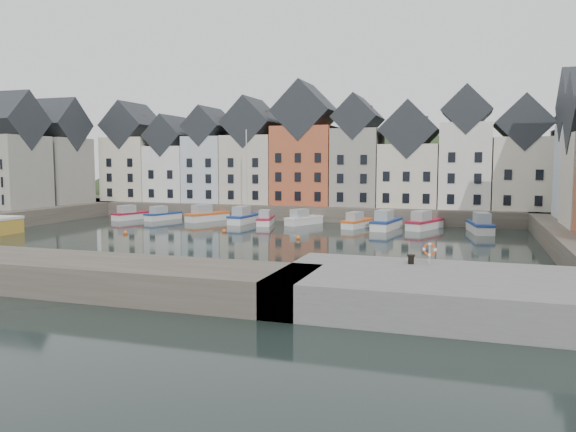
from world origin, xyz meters
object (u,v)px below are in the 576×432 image
at_px(mooring_bollard, 411,259).
at_px(life_ring_post, 430,250).
at_px(boat_a, 131,215).
at_px(boat_d, 244,217).

height_order(mooring_bollard, life_ring_post, life_ring_post).
relative_size(boat_a, life_ring_post, 4.81).
distance_m(mooring_bollard, life_ring_post, 1.24).
bearing_deg(boat_a, boat_d, 16.72).
xyz_separation_m(mooring_bollard, life_ring_post, (1.06, 0.34, 0.55)).
distance_m(boat_d, life_ring_post, 43.67).
height_order(boat_d, life_ring_post, boat_d).
bearing_deg(boat_d, boat_a, -174.98).
height_order(boat_d, mooring_bollard, boat_d).
bearing_deg(life_ring_post, boat_a, 142.15).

